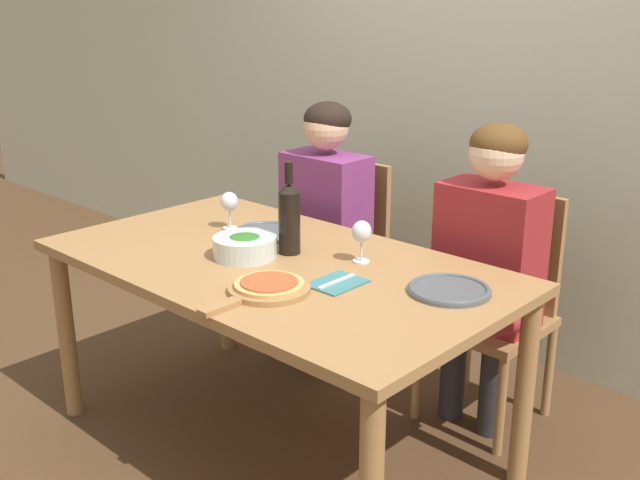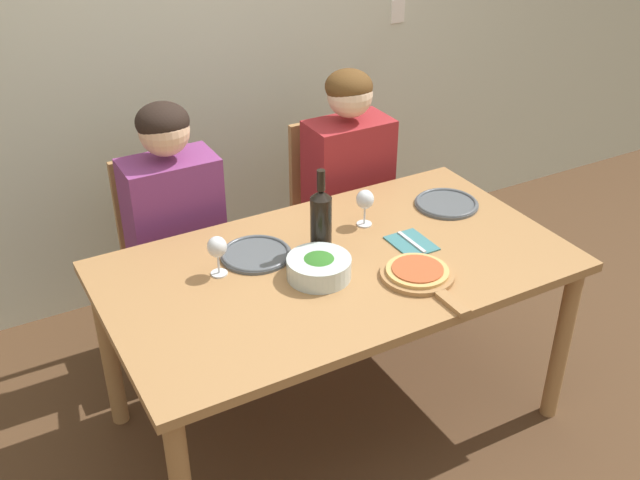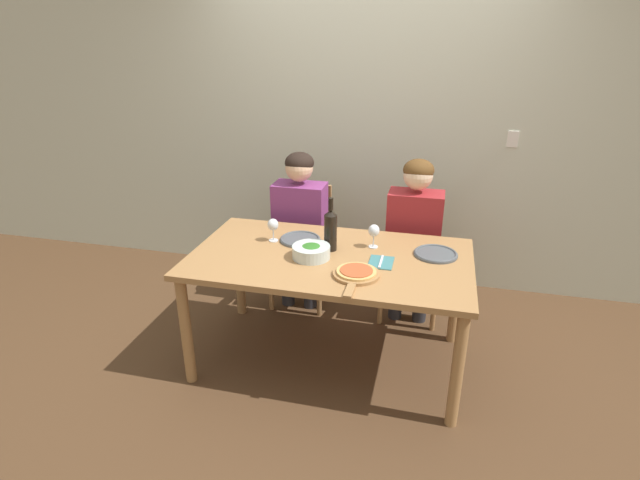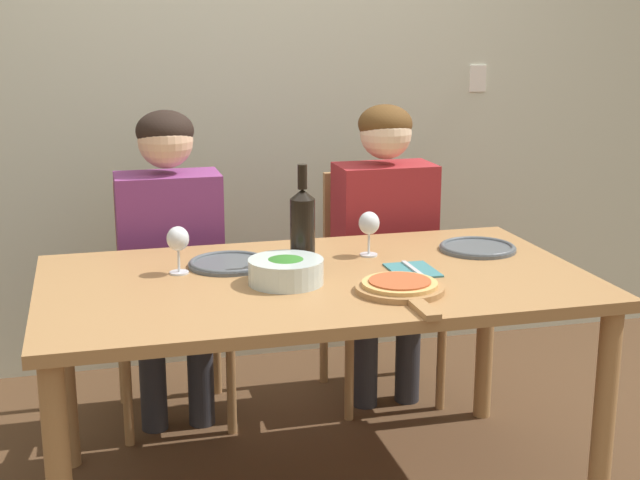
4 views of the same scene
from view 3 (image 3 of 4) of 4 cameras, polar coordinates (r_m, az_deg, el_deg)
The scene contains 15 objects.
ground_plane at distance 3.39m, azimuth 1.06°, elevation -13.39°, with size 40.00×40.00×0.00m, color #4C331E.
back_wall at distance 4.06m, azimuth 5.41°, elevation 13.60°, with size 10.00×0.06×2.70m.
dining_table at distance 3.04m, azimuth 1.15°, elevation -3.29°, with size 1.68×0.94×0.75m.
chair_left at distance 3.89m, azimuth -1.86°, elevation -0.10°, with size 0.42×0.42×0.91m.
chair_right at distance 3.77m, azimuth 10.54°, elevation -1.30°, with size 0.42×0.42×0.91m.
person_woman at distance 3.70m, azimuth -2.37°, elevation 2.61°, with size 0.47×0.51×1.20m.
person_man at distance 3.57m, azimuth 10.69°, elevation 1.44°, with size 0.47×0.51×1.20m.
wine_bottle at distance 3.03m, azimuth 1.21°, elevation 1.24°, with size 0.08×0.08×0.34m.
broccoli_bowl at distance 2.97m, azimuth -1.01°, elevation -1.32°, with size 0.23×0.23×0.08m.
dinner_plate_left at distance 3.22m, azimuth -2.28°, elevation 0.10°, with size 0.26×0.26×0.02m.
dinner_plate_right at distance 3.09m, azimuth 13.08°, elevation -1.53°, with size 0.26×0.26×0.02m.
pizza_on_board at distance 2.76m, azimuth 4.14°, elevation -3.87°, with size 0.26×0.40×0.04m.
wine_glass_left at distance 3.19m, azimuth -5.39°, elevation 1.64°, with size 0.07×0.07×0.15m.
wine_glass_right at distance 3.10m, azimuth 6.18°, elevation 0.95°, with size 0.07×0.07×0.15m.
fork_on_napkin at distance 2.94m, azimuth 6.98°, elevation -2.54°, with size 0.14×0.18×0.01m.
Camera 3 is at (0.59, -2.66, 2.02)m, focal length 28.00 mm.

